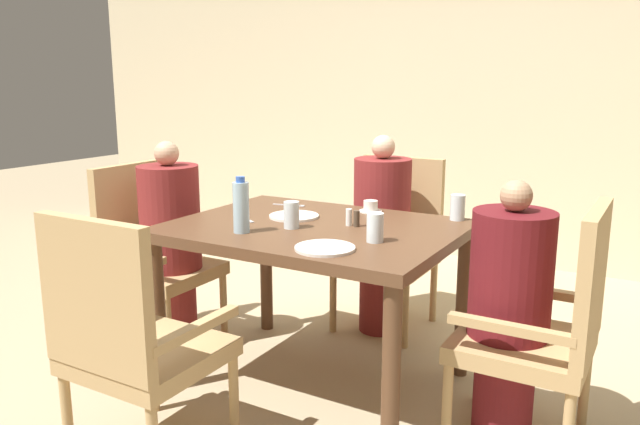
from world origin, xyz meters
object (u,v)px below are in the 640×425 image
at_px(chair_right_side, 548,323).
at_px(diner_in_right_chair, 509,309).
at_px(chair_left_side, 151,250).
at_px(diner_in_left_chair, 171,243).
at_px(chair_far_side, 392,239).
at_px(teacup_with_saucer, 371,207).
at_px(chair_near_corner, 130,336).
at_px(glass_tall_near, 375,228).
at_px(plate_main_left, 325,248).
at_px(water_bottle, 241,207).
at_px(plate_main_right, 294,216).
at_px(glass_tall_far, 458,207).
at_px(glass_tall_mid, 291,215).
at_px(diner_in_far_chair, 381,233).

xyz_separation_m(chair_right_side, diner_in_right_chair, (-0.15, 0.00, 0.03)).
height_order(chair_left_side, diner_in_left_chair, diner_in_left_chair).
bearing_deg(chair_right_side, chair_far_side, 139.39).
bearing_deg(teacup_with_saucer, chair_near_corner, -105.41).
height_order(chair_right_side, teacup_with_saucer, chair_right_side).
xyz_separation_m(chair_left_side, chair_near_corner, (0.79, -0.89, 0.00)).
relative_size(chair_left_side, diner_in_left_chair, 0.88).
bearing_deg(diner_in_left_chair, glass_tall_near, -6.01).
bearing_deg(plate_main_left, water_bottle, 172.30).
height_order(plate_main_left, water_bottle, water_bottle).
bearing_deg(chair_far_side, teacup_with_saucer, -79.10).
distance_m(diner_in_left_chair, plate_main_right, 0.76).
bearing_deg(glass_tall_near, chair_far_side, 109.62).
xyz_separation_m(plate_main_right, water_bottle, (-0.04, -0.37, 0.11)).
height_order(chair_far_side, glass_tall_far, chair_far_side).
xyz_separation_m(chair_far_side, glass_tall_near, (0.37, -1.03, 0.33)).
bearing_deg(chair_left_side, glass_tall_mid, -5.86).
xyz_separation_m(glass_tall_near, glass_tall_mid, (-0.43, 0.03, 0.00)).
height_order(plate_main_right, teacup_with_saucer, teacup_with_saucer).
bearing_deg(chair_right_side, diner_in_far_chair, 144.49).
xyz_separation_m(diner_in_left_chair, glass_tall_far, (1.42, 0.43, 0.26)).
bearing_deg(chair_near_corner, diner_in_far_chair, 81.11).
relative_size(teacup_with_saucer, water_bottle, 0.47).
relative_size(diner_in_right_chair, glass_tall_far, 8.76).
relative_size(chair_near_corner, teacup_with_saucer, 8.48).
bearing_deg(plate_main_left, diner_in_right_chair, 27.64).
xyz_separation_m(chair_right_side, plate_main_left, (-0.80, -0.34, 0.27)).
bearing_deg(glass_tall_mid, chair_right_side, 5.22).
distance_m(teacup_with_saucer, glass_tall_near, 0.59).
bearing_deg(diner_in_right_chair, chair_left_side, -180.00).
height_order(chair_left_side, chair_right_side, same).
height_order(chair_far_side, plate_main_left, chair_far_side).
bearing_deg(plate_main_left, chair_far_side, 101.32).
distance_m(plate_main_left, glass_tall_mid, 0.39).
height_order(diner_in_far_chair, plate_main_right, diner_in_far_chair).
relative_size(teacup_with_saucer, glass_tall_near, 0.96).
height_order(chair_left_side, glass_tall_near, chair_left_side).
bearing_deg(chair_far_side, glass_tall_near, -70.38).
xyz_separation_m(chair_near_corner, glass_tall_far, (0.79, 1.33, 0.33)).
height_order(plate_main_right, glass_tall_near, glass_tall_near).
distance_m(chair_left_side, water_bottle, 0.96).
xyz_separation_m(chair_far_side, water_bottle, (-0.21, -1.17, 0.38)).
height_order(teacup_with_saucer, water_bottle, water_bottle).
distance_m(diner_in_right_chair, glass_tall_mid, 1.00).
bearing_deg(glass_tall_far, diner_in_left_chair, -163.07).
relative_size(diner_in_left_chair, glass_tall_near, 9.26).
bearing_deg(plate_main_right, chair_left_side, -174.02).
bearing_deg(diner_in_far_chair, teacup_with_saucer, -74.68).
xyz_separation_m(chair_far_side, plate_main_left, (0.25, -1.23, 0.27)).
bearing_deg(chair_left_side, diner_in_right_chair, 0.00).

